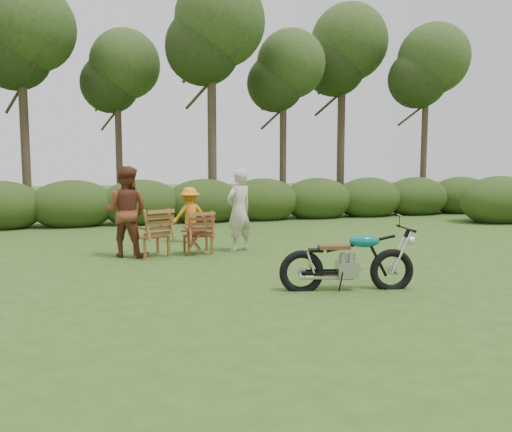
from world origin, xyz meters
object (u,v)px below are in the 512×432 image
object	(u,v)px
lawn_chair_left	(152,256)
child	(190,242)
cup	(193,226)
motorcycle	(347,290)
lawn_chair_right	(198,253)
adult_a	(239,251)
side_table	(194,242)
adult_b	(128,256)

from	to	relation	value
lawn_chair_left	child	bearing A→B (deg)	-146.64
lawn_chair_left	cup	distance (m)	1.03
motorcycle	lawn_chair_left	bearing A→B (deg)	137.16
cup	child	bearing A→B (deg)	82.15
lawn_chair_left	child	distance (m)	1.90
lawn_chair_right	adult_a	world-z (taller)	adult_a
side_table	child	xyz separation A→B (m)	(0.22, 1.66, -0.27)
cup	adult_b	distance (m)	1.45
side_table	child	bearing A→B (deg)	82.46
adult_a	lawn_chair_left	bearing A→B (deg)	-24.75
adult_a	adult_b	size ratio (longest dim) A/B	0.97
lawn_chair_left	cup	size ratio (longest dim) A/B	7.04
adult_b	child	world-z (taller)	adult_b
lawn_chair_left	adult_a	world-z (taller)	adult_a
side_table	cup	bearing A→B (deg)	-108.71
lawn_chair_right	adult_a	xyz separation A→B (m)	(0.89, -0.01, 0.00)
adult_b	lawn_chair_left	bearing A→B (deg)	-169.30
adult_a	adult_b	distance (m)	2.31
cup	adult_a	distance (m)	1.19
motorcycle	lawn_chair_left	world-z (taller)	motorcycle
side_table	adult_a	xyz separation A→B (m)	(1.00, 0.14, -0.27)
side_table	cup	xyz separation A→B (m)	(-0.02, -0.04, 0.33)
cup	lawn_chair_left	bearing A→B (deg)	170.83
cup	child	size ratio (longest dim) A/B	0.10
child	motorcycle	bearing A→B (deg)	98.86
adult_a	child	world-z (taller)	adult_a
cup	adult_b	xyz separation A→B (m)	(-1.29, 0.27, -0.60)
lawn_chair_left	cup	xyz separation A→B (m)	(0.83, -0.13, 0.60)
side_table	adult_b	xyz separation A→B (m)	(-1.31, 0.23, -0.27)
lawn_chair_left	adult_a	size ratio (longest dim) A/B	0.55
motorcycle	lawn_chair_right	bearing A→B (deg)	125.25
motorcycle	lawn_chair_right	distance (m)	3.97
lawn_chair_left	adult_b	distance (m)	0.48
motorcycle	child	xyz separation A→B (m)	(-1.42, 5.19, 0.00)
lawn_chair_left	child	size ratio (longest dim) A/B	0.74
lawn_chair_left	adult_a	xyz separation A→B (m)	(1.85, 0.05, 0.00)
lawn_chair_left	lawn_chair_right	bearing A→B (deg)	160.70
motorcycle	side_table	size ratio (longest dim) A/B	3.50
motorcycle	child	bearing A→B (deg)	117.98
lawn_chair_left	child	world-z (taller)	child
motorcycle	side_table	xyz separation A→B (m)	(-1.63, 3.53, 0.27)
lawn_chair_right	side_table	distance (m)	0.33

